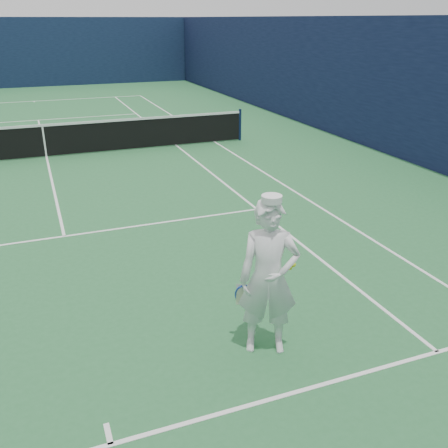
# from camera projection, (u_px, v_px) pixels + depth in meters

# --- Properties ---
(ground) EXTENTS (80.00, 80.00, 0.00)m
(ground) POSITION_uv_depth(u_px,v_px,m) (47.00, 157.00, 15.19)
(ground) COLOR #276636
(ground) RESTS_ON ground
(court_markings) EXTENTS (11.03, 23.83, 0.01)m
(court_markings) POSITION_uv_depth(u_px,v_px,m) (47.00, 157.00, 15.19)
(court_markings) COLOR white
(court_markings) RESTS_ON ground
(windscreen_fence) EXTENTS (20.12, 36.12, 4.00)m
(windscreen_fence) POSITION_uv_depth(u_px,v_px,m) (37.00, 90.00, 14.43)
(windscreen_fence) COLOR #0F1B37
(windscreen_fence) RESTS_ON ground
(tennis_net) EXTENTS (12.88, 0.09, 1.07)m
(tennis_net) POSITION_uv_depth(u_px,v_px,m) (44.00, 139.00, 14.98)
(tennis_net) COLOR #141E4C
(tennis_net) RESTS_ON ground
(tennis_player) EXTENTS (0.86, 0.75, 2.07)m
(tennis_player) POSITION_uv_depth(u_px,v_px,m) (269.00, 278.00, 6.04)
(tennis_player) COLOR white
(tennis_player) RESTS_ON ground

